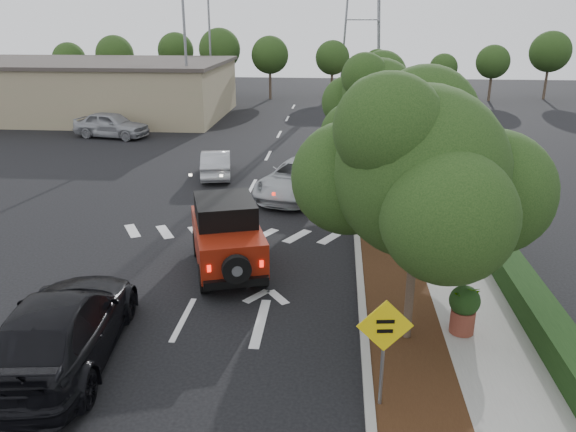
# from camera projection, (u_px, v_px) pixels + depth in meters

# --- Properties ---
(ground) EXTENTS (120.00, 120.00, 0.00)m
(ground) POSITION_uv_depth(u_px,v_px,m) (183.00, 319.00, 14.43)
(ground) COLOR black
(ground) RESTS_ON ground
(curb) EXTENTS (0.20, 70.00, 0.15)m
(curb) POSITION_uv_depth(u_px,v_px,m) (353.00, 187.00, 25.28)
(curb) COLOR #9E9B93
(curb) RESTS_ON ground
(planting_strip) EXTENTS (1.80, 70.00, 0.12)m
(planting_strip) POSITION_uv_depth(u_px,v_px,m) (376.00, 188.00, 25.20)
(planting_strip) COLOR black
(planting_strip) RESTS_ON ground
(sidewalk) EXTENTS (2.00, 70.00, 0.12)m
(sidewalk) POSITION_uv_depth(u_px,v_px,m) (418.00, 189.00, 25.04)
(sidewalk) COLOR gray
(sidewalk) RESTS_ON ground
(hedge) EXTENTS (0.80, 70.00, 0.80)m
(hedge) POSITION_uv_depth(u_px,v_px,m) (451.00, 183.00, 24.81)
(hedge) COLOR black
(hedge) RESTS_ON ground
(commercial_building) EXTENTS (22.00, 12.00, 4.00)m
(commercial_building) POSITION_uv_depth(u_px,v_px,m) (81.00, 90.00, 43.22)
(commercial_building) COLOR gray
(commercial_building) RESTS_ON ground
(transmission_tower) EXTENTS (7.00, 4.00, 28.00)m
(transmission_tower) POSITION_uv_depth(u_px,v_px,m) (359.00, 90.00, 58.95)
(transmission_tower) COLOR slate
(transmission_tower) RESTS_ON ground
(street_tree_near) EXTENTS (3.80, 3.80, 5.92)m
(street_tree_near) POSITION_uv_depth(u_px,v_px,m) (406.00, 340.00, 13.49)
(street_tree_near) COLOR black
(street_tree_near) RESTS_ON ground
(street_tree_mid) EXTENTS (3.20, 3.20, 5.32)m
(street_tree_mid) POSITION_uv_depth(u_px,v_px,m) (385.00, 234.00, 20.06)
(street_tree_mid) COLOR black
(street_tree_mid) RESTS_ON ground
(street_tree_far) EXTENTS (3.40, 3.40, 5.62)m
(street_tree_far) POSITION_uv_depth(u_px,v_px,m) (374.00, 183.00, 26.16)
(street_tree_far) COLOR black
(street_tree_far) RESTS_ON ground
(light_pole_a) EXTENTS (2.00, 0.22, 9.00)m
(light_pole_a) POSITION_uv_depth(u_px,v_px,m) (190.00, 127.00, 39.35)
(light_pole_a) COLOR slate
(light_pole_a) RESTS_ON ground
(light_pole_b) EXTENTS (2.00, 0.22, 9.00)m
(light_pole_b) POSITION_uv_depth(u_px,v_px,m) (213.00, 102.00, 50.69)
(light_pole_b) COLOR slate
(light_pole_b) RESTS_ON ground
(red_jeep) EXTENTS (2.96, 4.44, 2.18)m
(red_jeep) POSITION_uv_depth(u_px,v_px,m) (226.00, 234.00, 17.06)
(red_jeep) COLOR black
(red_jeep) RESTS_ON ground
(silver_suv_ahead) EXTENTS (4.01, 5.95, 1.52)m
(silver_suv_ahead) POSITION_uv_depth(u_px,v_px,m) (299.00, 178.00, 24.14)
(silver_suv_ahead) COLOR #A9ADB1
(silver_suv_ahead) RESTS_ON ground
(black_suv_oncoming) EXTENTS (2.99, 5.97, 1.67)m
(black_suv_oncoming) POSITION_uv_depth(u_px,v_px,m) (62.00, 328.00, 12.45)
(black_suv_oncoming) COLOR black
(black_suv_oncoming) RESTS_ON ground
(silver_sedan_oncoming) EXTENTS (2.08, 4.09, 1.29)m
(silver_sedan_oncoming) POSITION_uv_depth(u_px,v_px,m) (216.00, 163.00, 27.08)
(silver_sedan_oncoming) COLOR #A5A6AC
(silver_sedan_oncoming) RESTS_ON ground
(parked_suv) EXTENTS (5.11, 2.90, 1.64)m
(parked_suv) POSITION_uv_depth(u_px,v_px,m) (111.00, 125.00, 35.75)
(parked_suv) COLOR #96979D
(parked_suv) RESTS_ON ground
(speed_hump_sign) EXTENTS (1.08, 0.15, 2.31)m
(speed_hump_sign) POSITION_uv_depth(u_px,v_px,m) (384.00, 339.00, 10.60)
(speed_hump_sign) COLOR slate
(speed_hump_sign) RESTS_ON ground
(terracotta_planter) EXTENTS (0.73, 0.73, 1.28)m
(terracotta_planter) POSITION_uv_depth(u_px,v_px,m) (464.00, 305.00, 13.37)
(terracotta_planter) COLOR brown
(terracotta_planter) RESTS_ON ground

